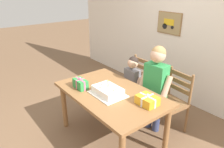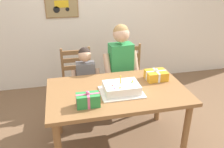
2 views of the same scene
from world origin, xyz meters
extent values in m
plane|color=brown|center=(0.00, 0.00, 0.00)|extent=(20.00, 20.00, 0.00)
cube|color=silver|center=(0.00, 1.76, 1.30)|extent=(6.40, 0.08, 2.60)
cube|color=olive|center=(-0.48, 1.71, 1.38)|extent=(0.51, 0.02, 0.39)
cube|color=#9E8456|center=(-0.48, 1.70, 1.38)|extent=(0.48, 0.01, 0.36)
cube|color=gold|center=(-0.48, 1.70, 1.40)|extent=(0.22, 0.01, 0.11)
cylinder|color=black|center=(-0.56, 1.70, 1.32)|extent=(0.10, 0.01, 0.10)
cylinder|color=black|center=(-0.39, 1.70, 1.32)|extent=(0.06, 0.01, 0.06)
cube|color=olive|center=(0.00, 0.00, 0.72)|extent=(1.48, 0.89, 0.04)
cylinder|color=olive|center=(-0.66, -0.37, 0.35)|extent=(0.07, 0.07, 0.70)
cylinder|color=olive|center=(-0.66, 0.37, 0.35)|extent=(0.07, 0.07, 0.70)
cylinder|color=olive|center=(0.66, 0.37, 0.35)|extent=(0.07, 0.07, 0.70)
cube|color=white|center=(0.03, -0.07, 0.74)|extent=(0.44, 0.34, 0.01)
cube|color=white|center=(0.03, -0.07, 0.80)|extent=(0.36, 0.26, 0.09)
cylinder|color=orange|center=(0.02, -0.05, 0.88)|extent=(0.01, 0.01, 0.07)
sphere|color=yellow|center=(0.02, -0.05, 0.92)|extent=(0.02, 0.02, 0.02)
sphere|color=purple|center=(-0.07, -0.15, 0.85)|extent=(0.01, 0.01, 0.01)
sphere|color=green|center=(0.14, -0.07, 0.85)|extent=(0.01, 0.01, 0.01)
sphere|color=orange|center=(-0.01, -0.16, 0.85)|extent=(0.02, 0.02, 0.02)
sphere|color=yellow|center=(0.14, -0.06, 0.85)|extent=(0.01, 0.01, 0.01)
sphere|color=yellow|center=(0.16, -0.04, 0.85)|extent=(0.02, 0.02, 0.02)
sphere|color=red|center=(-0.08, -0.08, 0.85)|extent=(0.01, 0.01, 0.01)
cube|color=#2D8E42|center=(-0.34, -0.24, 0.80)|extent=(0.22, 0.12, 0.12)
cube|color=#DB668E|center=(-0.34, -0.24, 0.80)|extent=(0.22, 0.02, 0.13)
cube|color=#DB668E|center=(-0.34, -0.24, 0.80)|extent=(0.02, 0.13, 0.13)
sphere|color=#DB668E|center=(-0.34, -0.24, 0.88)|extent=(0.04, 0.04, 0.04)
cube|color=gold|center=(0.50, 0.15, 0.79)|extent=(0.23, 0.19, 0.10)
cube|color=white|center=(0.50, 0.15, 0.79)|extent=(0.24, 0.02, 0.11)
cube|color=white|center=(0.50, 0.15, 0.79)|extent=(0.02, 0.20, 0.11)
sphere|color=white|center=(0.50, 0.15, 0.86)|extent=(0.04, 0.04, 0.04)
cube|color=brown|center=(-0.36, 0.78, 0.45)|extent=(0.42, 0.42, 0.04)
cylinder|color=brown|center=(-0.17, 0.59, 0.21)|extent=(0.04, 0.04, 0.43)
cylinder|color=brown|center=(-0.55, 0.59, 0.21)|extent=(0.04, 0.04, 0.43)
cylinder|color=brown|center=(-0.17, 0.97, 0.21)|extent=(0.04, 0.04, 0.43)
cylinder|color=brown|center=(-0.55, 0.97, 0.21)|extent=(0.04, 0.04, 0.43)
cylinder|color=brown|center=(-0.17, 0.97, 0.70)|extent=(0.04, 0.04, 0.45)
cylinder|color=brown|center=(-0.55, 0.97, 0.70)|extent=(0.04, 0.04, 0.45)
cube|color=brown|center=(-0.36, 0.97, 0.63)|extent=(0.36, 0.03, 0.06)
cube|color=brown|center=(-0.36, 0.97, 0.74)|extent=(0.36, 0.03, 0.06)
cube|color=brown|center=(-0.36, 0.97, 0.85)|extent=(0.36, 0.03, 0.06)
cube|color=brown|center=(0.36, 0.78, 0.45)|extent=(0.46, 0.46, 0.04)
cylinder|color=brown|center=(0.53, 0.57, 0.21)|extent=(0.04, 0.04, 0.43)
cylinder|color=brown|center=(0.15, 0.61, 0.21)|extent=(0.04, 0.04, 0.43)
cylinder|color=brown|center=(0.57, 0.95, 0.21)|extent=(0.04, 0.04, 0.43)
cylinder|color=brown|center=(0.19, 0.99, 0.21)|extent=(0.04, 0.04, 0.43)
cylinder|color=brown|center=(0.57, 0.95, 0.70)|extent=(0.04, 0.04, 0.45)
cylinder|color=brown|center=(0.19, 0.99, 0.70)|extent=(0.04, 0.04, 0.45)
cube|color=brown|center=(0.38, 0.97, 0.63)|extent=(0.36, 0.06, 0.06)
cube|color=brown|center=(0.38, 0.97, 0.74)|extent=(0.36, 0.06, 0.06)
cube|color=brown|center=(0.38, 0.97, 0.85)|extent=(0.36, 0.06, 0.06)
cylinder|color=#38426B|center=(0.27, 0.64, 0.24)|extent=(0.10, 0.10, 0.49)
cylinder|color=#38426B|center=(0.14, 0.63, 0.24)|extent=(0.10, 0.10, 0.49)
cube|color=#2D934C|center=(0.20, 0.64, 0.76)|extent=(0.32, 0.21, 0.55)
cylinder|color=tan|center=(0.40, 0.62, 0.74)|extent=(0.10, 0.24, 0.37)
cylinder|color=tan|center=(0.02, 0.58, 0.74)|extent=(0.10, 0.24, 0.37)
sphere|color=tan|center=(0.20, 0.64, 1.16)|extent=(0.21, 0.21, 0.21)
sphere|color=#A87F4C|center=(0.20, 0.65, 1.19)|extent=(0.20, 0.20, 0.20)
cylinder|color=#38426B|center=(-0.21, 0.63, 0.19)|extent=(0.08, 0.08, 0.38)
cylinder|color=#38426B|center=(-0.32, 0.64, 0.19)|extent=(0.08, 0.08, 0.38)
cube|color=slate|center=(-0.26, 0.64, 0.60)|extent=(0.24, 0.15, 0.44)
cylinder|color=tan|center=(-0.12, 0.60, 0.59)|extent=(0.07, 0.18, 0.29)
cylinder|color=tan|center=(-0.42, 0.61, 0.59)|extent=(0.07, 0.18, 0.29)
sphere|color=tan|center=(-0.26, 0.64, 0.92)|extent=(0.16, 0.16, 0.16)
sphere|color=#2D231E|center=(-0.26, 0.65, 0.94)|extent=(0.16, 0.16, 0.16)
camera|label=1|loc=(1.92, -1.49, 2.02)|focal=34.02mm
camera|label=2|loc=(-0.54, -2.13, 1.94)|focal=37.59mm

